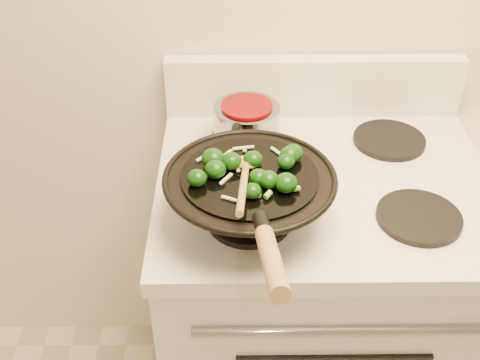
{
  "coord_description": "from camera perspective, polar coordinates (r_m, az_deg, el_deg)",
  "views": [
    {
      "loc": [
        -0.39,
        0.05,
        1.75
      ],
      "look_at": [
        -0.38,
        1.04,
        1.01
      ],
      "focal_mm": 45.0,
      "sensor_mm": 36.0,
      "label": 1
    }
  ],
  "objects": [
    {
      "name": "stove",
      "position": [
        1.72,
        6.77,
        -11.88
      ],
      "size": [
        0.78,
        0.67,
        1.08
      ],
      "color": "white",
      "rests_on": "ground"
    },
    {
      "name": "wok",
      "position": [
        1.23,
        0.93,
        -1.43
      ],
      "size": [
        0.35,
        0.59,
        0.21
      ],
      "color": "black",
      "rests_on": "stove"
    },
    {
      "name": "stirfry",
      "position": [
        1.2,
        1.22,
        1.16
      ],
      "size": [
        0.23,
        0.2,
        0.04
      ],
      "color": "#0D3908",
      "rests_on": "wok"
    },
    {
      "name": "wooden_spoon",
      "position": [
        1.16,
        0.44,
        0.45
      ],
      "size": [
        0.06,
        0.25,
        0.07
      ],
      "color": "#A57641",
      "rests_on": "wok"
    },
    {
      "name": "saucepan",
      "position": [
        1.48,
        0.61,
        5.47
      ],
      "size": [
        0.16,
        0.26,
        0.1
      ],
      "color": "gray",
      "rests_on": "stove"
    }
  ]
}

